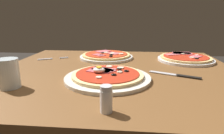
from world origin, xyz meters
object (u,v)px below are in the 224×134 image
water_glass_near (9,75)px  pizza_across_right (185,58)px  fork (51,59)px  knife (178,75)px  pizza_across_left (106,56)px  dining_table (117,95)px  pizza_foreground (108,76)px  salt_shaker (108,99)px

water_glass_near → pizza_across_right: bearing=33.8°
fork → knife: 0.65m
pizza_across_left → pizza_across_right: size_ratio=1.04×
pizza_across_right → fork: pizza_across_right is taller
dining_table → knife: knife is taller
pizza_foreground → fork: pizza_foreground is taller
pizza_across_left → salt_shaker: bearing=-82.6°
fork → salt_shaker: size_ratio=2.20×
pizza_foreground → knife: (0.26, 0.06, -0.01)m
pizza_foreground → salt_shaker: (0.03, -0.24, 0.02)m
dining_table → fork: fork is taller
knife → salt_shaker: bearing=-127.3°
water_glass_near → knife: water_glass_near is taller
dining_table → fork: (-0.37, 0.18, 0.12)m
dining_table → salt_shaker: salt_shaker is taller
pizza_across_right → salt_shaker: 0.67m
pizza_across_left → knife: pizza_across_left is taller
dining_table → pizza_foreground: 0.18m
salt_shaker → pizza_across_left: bearing=97.4°
pizza_across_right → salt_shaker: salt_shaker is taller
pizza_across_right → fork: (-0.71, -0.03, -0.01)m
dining_table → water_glass_near: size_ratio=10.88×
pizza_across_right → knife: (-0.10, -0.27, -0.01)m
pizza_across_left → knife: 0.43m
pizza_across_left → water_glass_near: size_ratio=3.04×
dining_table → pizza_across_right: size_ratio=3.71×
pizza_foreground → pizza_across_left: bearing=97.6°
knife → pizza_across_right: bearing=69.8°
dining_table → water_glass_near: water_glass_near is taller
pizza_across_right → dining_table: bearing=-148.4°
fork → water_glass_near: bearing=-84.7°
dining_table → fork: size_ratio=7.00×
fork → dining_table: bearing=-26.2°
pizza_across_left → water_glass_near: (-0.25, -0.47, 0.03)m
salt_shaker → dining_table: bearing=90.7°
dining_table → salt_shaker: 0.40m
water_glass_near → pizza_across_left: bearing=61.9°
knife → water_glass_near: bearing=-162.9°
pizza_foreground → water_glass_near: (-0.30, -0.11, 0.03)m
water_glass_near → pizza_foreground: bearing=20.0°
pizza_across_right → salt_shaker: size_ratio=4.14×
knife → salt_shaker: size_ratio=2.76×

